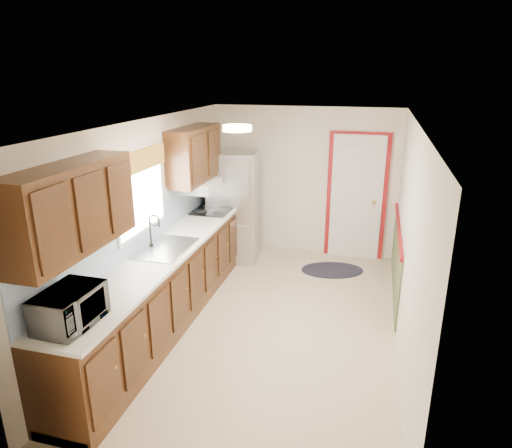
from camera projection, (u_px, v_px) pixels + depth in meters
The scene contains 8 objects.
room_shell at pixel (269, 231), 5.15m from camera, with size 3.20×5.20×2.52m.
kitchen_run at pixel (160, 261), 5.31m from camera, with size 0.63×4.00×2.20m.
back_wall_trim at pixel (364, 209), 7.03m from camera, with size 1.12×2.30×2.08m.
ceiling_fixture at pixel (237, 128), 4.67m from camera, with size 0.30×0.30×0.06m, color #FFD88C.
microwave at pixel (69, 304), 3.68m from camera, with size 0.56×0.31×0.38m, color white.
refrigerator at pixel (234, 206), 7.27m from camera, with size 0.82×0.78×1.75m.
rug at pixel (332, 270), 7.02m from camera, with size 0.95×0.61×0.01m, color black.
cooktop at pixel (213, 210), 6.80m from camera, with size 0.53×0.64×0.02m, color black.
Camera 1 is at (1.10, -4.73, 2.92)m, focal length 32.00 mm.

